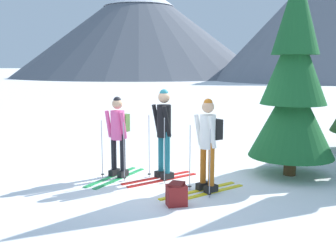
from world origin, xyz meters
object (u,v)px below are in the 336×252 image
object	(u,v)px
pine_tree_near	(294,83)
backpack_on_snow_front	(176,194)
skier_in_black	(164,130)
skier_in_pink	(118,133)
skier_in_white	(208,140)

from	to	relation	value
pine_tree_near	backpack_on_snow_front	bearing A→B (deg)	-123.61
skier_in_black	pine_tree_near	bearing A→B (deg)	24.80
backpack_on_snow_front	skier_in_pink	bearing A→B (deg)	142.63
skier_in_white	skier_in_pink	bearing A→B (deg)	169.13
skier_in_pink	skier_in_white	world-z (taller)	skier_in_white
skier_in_black	backpack_on_snow_front	world-z (taller)	skier_in_black
pine_tree_near	backpack_on_snow_front	world-z (taller)	pine_tree_near
pine_tree_near	skier_in_black	bearing A→B (deg)	-155.20
skier_in_black	skier_in_white	bearing A→B (deg)	-27.23
skier_in_white	pine_tree_near	xyz separation A→B (m)	(1.36, 1.63, 0.96)
skier_in_black	pine_tree_near	size ratio (longest dim) A/B	0.43
skier_in_pink	pine_tree_near	size ratio (longest dim) A/B	0.40
skier_in_black	pine_tree_near	distance (m)	2.78
skier_in_white	backpack_on_snow_front	distance (m)	1.20
skier_in_white	backpack_on_snow_front	world-z (taller)	skier_in_white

